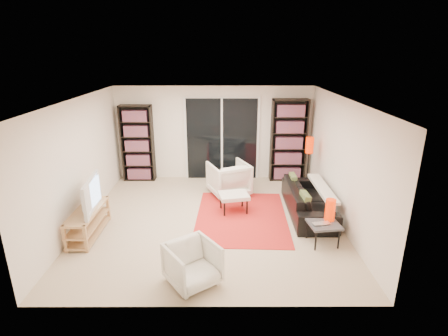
{
  "coord_description": "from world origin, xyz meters",
  "views": [
    {
      "loc": [
        0.23,
        -6.3,
        3.24
      ],
      "look_at": [
        0.25,
        0.3,
        1.0
      ],
      "focal_mm": 28.0,
      "sensor_mm": 36.0,
      "label": 1
    }
  ],
  "objects_px": {
    "side_table": "(323,225)",
    "floor_lamp": "(309,151)",
    "armchair_front": "(193,264)",
    "tv_stand": "(88,222)",
    "bookshelf_right": "(289,141)",
    "bookshelf_left": "(138,143)",
    "ottoman": "(234,196)",
    "sofa": "(308,200)",
    "armchair_back": "(229,179)"
  },
  "relations": [
    {
      "from": "side_table",
      "to": "floor_lamp",
      "type": "relative_size",
      "value": 0.43
    },
    {
      "from": "armchair_front",
      "to": "side_table",
      "type": "relative_size",
      "value": 1.19
    },
    {
      "from": "tv_stand",
      "to": "floor_lamp",
      "type": "height_order",
      "value": "floor_lamp"
    },
    {
      "from": "bookshelf_right",
      "to": "side_table",
      "type": "relative_size",
      "value": 3.62
    },
    {
      "from": "bookshelf_left",
      "to": "side_table",
      "type": "xyz_separation_m",
      "value": [
        3.92,
        -3.22,
        -0.62
      ]
    },
    {
      "from": "ottoman",
      "to": "floor_lamp",
      "type": "bearing_deg",
      "value": 30.54
    },
    {
      "from": "ottoman",
      "to": "side_table",
      "type": "xyz_separation_m",
      "value": [
        1.52,
        -1.28,
        0.01
      ]
    },
    {
      "from": "side_table",
      "to": "floor_lamp",
      "type": "bearing_deg",
      "value": 84.03
    },
    {
      "from": "bookshelf_left",
      "to": "ottoman",
      "type": "height_order",
      "value": "bookshelf_left"
    },
    {
      "from": "armchair_front",
      "to": "side_table",
      "type": "xyz_separation_m",
      "value": [
        2.18,
        1.1,
        0.04
      ]
    },
    {
      "from": "bookshelf_right",
      "to": "sofa",
      "type": "height_order",
      "value": "bookshelf_right"
    },
    {
      "from": "armchair_front",
      "to": "floor_lamp",
      "type": "relative_size",
      "value": 0.51
    },
    {
      "from": "armchair_back",
      "to": "floor_lamp",
      "type": "bearing_deg",
      "value": 160.94
    },
    {
      "from": "ottoman",
      "to": "side_table",
      "type": "relative_size",
      "value": 1.17
    },
    {
      "from": "bookshelf_left",
      "to": "floor_lamp",
      "type": "xyz_separation_m",
      "value": [
        4.17,
        -0.9,
        0.05
      ]
    },
    {
      "from": "tv_stand",
      "to": "floor_lamp",
      "type": "distance_m",
      "value": 4.94
    },
    {
      "from": "bookshelf_left",
      "to": "armchair_back",
      "type": "height_order",
      "value": "bookshelf_left"
    },
    {
      "from": "tv_stand",
      "to": "ottoman",
      "type": "relative_size",
      "value": 1.88
    },
    {
      "from": "bookshelf_left",
      "to": "tv_stand",
      "type": "relative_size",
      "value": 1.53
    },
    {
      "from": "bookshelf_right",
      "to": "floor_lamp",
      "type": "bearing_deg",
      "value": -70.58
    },
    {
      "from": "side_table",
      "to": "bookshelf_right",
      "type": "bearing_deg",
      "value": 91.31
    },
    {
      "from": "sofa",
      "to": "armchair_back",
      "type": "relative_size",
      "value": 2.38
    },
    {
      "from": "ottoman",
      "to": "floor_lamp",
      "type": "xyz_separation_m",
      "value": [
        1.76,
        1.04,
        0.68
      ]
    },
    {
      "from": "bookshelf_right",
      "to": "sofa",
      "type": "bearing_deg",
      "value": -87.37
    },
    {
      "from": "sofa",
      "to": "side_table",
      "type": "bearing_deg",
      "value": -179.91
    },
    {
      "from": "bookshelf_right",
      "to": "armchair_front",
      "type": "relative_size",
      "value": 3.04
    },
    {
      "from": "bookshelf_left",
      "to": "floor_lamp",
      "type": "bearing_deg",
      "value": -12.17
    },
    {
      "from": "armchair_back",
      "to": "armchair_front",
      "type": "distance_m",
      "value": 3.36
    },
    {
      "from": "floor_lamp",
      "to": "ottoman",
      "type": "bearing_deg",
      "value": -149.46
    },
    {
      "from": "bookshelf_right",
      "to": "ottoman",
      "type": "height_order",
      "value": "bookshelf_right"
    },
    {
      "from": "bookshelf_right",
      "to": "sofa",
      "type": "relative_size",
      "value": 1.02
    },
    {
      "from": "sofa",
      "to": "floor_lamp",
      "type": "relative_size",
      "value": 1.52
    },
    {
      "from": "bookshelf_left",
      "to": "ottoman",
      "type": "distance_m",
      "value": 3.15
    },
    {
      "from": "bookshelf_left",
      "to": "sofa",
      "type": "xyz_separation_m",
      "value": [
        3.94,
        -2.02,
        -0.68
      ]
    },
    {
      "from": "side_table",
      "to": "floor_lamp",
      "type": "height_order",
      "value": "floor_lamp"
    },
    {
      "from": "sofa",
      "to": "ottoman",
      "type": "relative_size",
      "value": 3.02
    },
    {
      "from": "armchair_back",
      "to": "ottoman",
      "type": "relative_size",
      "value": 1.27
    },
    {
      "from": "tv_stand",
      "to": "sofa",
      "type": "bearing_deg",
      "value": 11.87
    },
    {
      "from": "bookshelf_left",
      "to": "ottoman",
      "type": "xyz_separation_m",
      "value": [
        2.4,
        -1.94,
        -0.63
      ]
    },
    {
      "from": "armchair_back",
      "to": "side_table",
      "type": "distance_m",
      "value": 2.73
    },
    {
      "from": "armchair_back",
      "to": "side_table",
      "type": "xyz_separation_m",
      "value": [
        1.61,
        -2.21,
        -0.03
      ]
    },
    {
      "from": "bookshelf_right",
      "to": "armchair_back",
      "type": "bearing_deg",
      "value": -146.65
    },
    {
      "from": "sofa",
      "to": "bookshelf_left",
      "type": "bearing_deg",
      "value": 63.88
    },
    {
      "from": "armchair_back",
      "to": "floor_lamp",
      "type": "xyz_separation_m",
      "value": [
        1.85,
        0.11,
        0.63
      ]
    },
    {
      "from": "sofa",
      "to": "ottoman",
      "type": "height_order",
      "value": "sofa"
    },
    {
      "from": "tv_stand",
      "to": "armchair_front",
      "type": "height_order",
      "value": "armchair_front"
    },
    {
      "from": "bookshelf_right",
      "to": "tv_stand",
      "type": "distance_m",
      "value": 5.11
    },
    {
      "from": "tv_stand",
      "to": "armchair_front",
      "type": "distance_m",
      "value": 2.47
    },
    {
      "from": "bookshelf_left",
      "to": "bookshelf_right",
      "type": "xyz_separation_m",
      "value": [
        3.85,
        -0.0,
        0.07
      ]
    },
    {
      "from": "bookshelf_right",
      "to": "tv_stand",
      "type": "bearing_deg",
      "value": -144.86
    }
  ]
}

